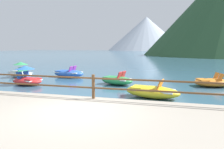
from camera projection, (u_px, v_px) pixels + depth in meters
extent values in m
plane|color=#38607A|center=(154.00, 58.00, 44.97)|extent=(200.00, 200.00, 0.00)
cube|color=#A39989|center=(35.00, 148.00, 4.51)|extent=(28.00, 8.00, 0.40)
cylinder|color=brown|center=(93.00, 87.00, 8.01)|extent=(0.12, 0.12, 0.95)
cylinder|color=brown|center=(93.00, 78.00, 7.97)|extent=(23.80, 0.07, 0.07)
cylinder|color=brown|center=(93.00, 88.00, 8.02)|extent=(23.80, 0.07, 0.07)
ellipsoid|color=yellow|center=(152.00, 92.00, 9.83)|extent=(2.77, 1.64, 0.56)
cube|color=silver|center=(152.00, 90.00, 9.81)|extent=(2.17, 1.33, 0.06)
cube|color=orange|center=(157.00, 88.00, 9.94)|extent=(0.46, 0.46, 0.08)
cube|color=orange|center=(161.00, 84.00, 9.83)|extent=(0.27, 0.43, 0.43)
cube|color=orange|center=(155.00, 90.00, 9.51)|extent=(0.46, 0.46, 0.08)
cube|color=orange|center=(159.00, 85.00, 9.40)|extent=(0.27, 0.43, 0.43)
cube|color=yellow|center=(138.00, 87.00, 10.10)|extent=(0.71, 0.93, 0.12)
ellipsoid|color=orange|center=(212.00, 82.00, 12.65)|extent=(2.50, 1.90, 0.48)
cube|color=silver|center=(212.00, 81.00, 12.64)|extent=(1.97, 1.54, 0.06)
cube|color=orange|center=(213.00, 79.00, 12.90)|extent=(0.49, 0.49, 0.08)
cube|color=orange|center=(216.00, 76.00, 12.87)|extent=(0.30, 0.44, 0.43)
cube|color=orange|center=(218.00, 81.00, 12.35)|extent=(0.49, 0.49, 0.08)
cube|color=orange|center=(221.00, 77.00, 12.33)|extent=(0.30, 0.44, 0.43)
cube|color=orange|center=(203.00, 80.00, 12.63)|extent=(0.72, 1.06, 0.12)
ellipsoid|color=blue|center=(69.00, 73.00, 16.58)|extent=(2.68, 1.62, 0.59)
cube|color=silver|center=(69.00, 72.00, 16.57)|extent=(2.10, 1.32, 0.06)
cube|color=purple|center=(73.00, 71.00, 16.74)|extent=(0.44, 0.44, 0.08)
cube|color=purple|center=(74.00, 68.00, 16.65)|extent=(0.25, 0.42, 0.43)
cube|color=purple|center=(69.00, 72.00, 16.24)|extent=(0.44, 0.44, 0.08)
cube|color=purple|center=(71.00, 69.00, 16.14)|extent=(0.25, 0.42, 0.43)
cube|color=blue|center=(61.00, 71.00, 16.81)|extent=(0.66, 1.01, 0.12)
ellipsoid|color=green|center=(117.00, 80.00, 13.29)|extent=(2.43, 1.80, 0.54)
cube|color=silver|center=(117.00, 79.00, 13.27)|extent=(1.91, 1.45, 0.06)
cube|color=red|center=(121.00, 78.00, 13.39)|extent=(0.50, 0.50, 0.08)
cube|color=red|center=(123.00, 74.00, 13.27)|extent=(0.31, 0.44, 0.43)
cube|color=red|center=(117.00, 78.00, 12.97)|extent=(0.50, 0.50, 0.08)
cube|color=red|center=(120.00, 75.00, 12.85)|extent=(0.31, 0.44, 0.43)
cube|color=green|center=(109.00, 77.00, 13.57)|extent=(0.70, 0.97, 0.12)
ellipsoid|color=red|center=(27.00, 81.00, 13.30)|extent=(2.55, 1.84, 0.48)
cube|color=silver|center=(27.00, 79.00, 13.29)|extent=(2.00, 1.49, 0.06)
cube|color=blue|center=(22.00, 79.00, 13.15)|extent=(0.49, 0.49, 0.08)
cube|color=blue|center=(20.00, 75.00, 13.21)|extent=(0.30, 0.44, 0.43)
cube|color=blue|center=(28.00, 78.00, 13.59)|extent=(0.49, 0.49, 0.08)
cube|color=blue|center=(26.00, 74.00, 13.65)|extent=(0.30, 0.44, 0.43)
cube|color=red|center=(33.00, 79.00, 12.97)|extent=(0.72, 1.00, 0.12)
cone|color=blue|center=(25.00, 68.00, 13.25)|extent=(1.50, 1.50, 0.22)
ellipsoid|color=white|center=(20.00, 74.00, 16.53)|extent=(2.56, 1.70, 0.52)
cube|color=silver|center=(20.00, 73.00, 16.52)|extent=(2.01, 1.37, 0.06)
cube|color=#339956|center=(24.00, 72.00, 16.63)|extent=(0.48, 0.48, 0.08)
cube|color=#339956|center=(25.00, 69.00, 16.51)|extent=(0.30, 0.44, 0.43)
cube|color=#339956|center=(19.00, 72.00, 16.22)|extent=(0.48, 0.48, 0.08)
cube|color=#339956|center=(20.00, 70.00, 16.10)|extent=(0.30, 0.44, 0.43)
cube|color=white|center=(15.00, 72.00, 16.81)|extent=(0.70, 0.92, 0.12)
cone|color=#339956|center=(21.00, 63.00, 16.36)|extent=(1.35, 1.35, 0.22)
cone|color=#284C2D|center=(194.00, 28.00, 69.60)|extent=(29.45, 29.45, 17.70)
cone|color=#A8B2C1|center=(146.00, 34.00, 147.89)|extent=(54.92, 54.92, 23.84)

